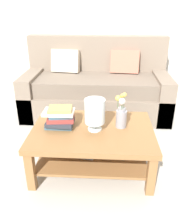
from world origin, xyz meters
TOP-DOWN VIEW (x-y plane):
  - ground_plane at (0.00, 0.00)m, footprint 10.00×10.00m
  - back_wall at (0.00, 1.65)m, footprint 6.40×0.12m
  - couch at (-0.12, 0.90)m, footprint 2.01×0.90m
  - coffee_table at (-0.09, -0.41)m, footprint 1.13×0.80m
  - book_stack_main at (-0.39, -0.39)m, footprint 0.29×0.22m
  - glass_hurricane_vase at (-0.06, -0.43)m, footprint 0.19×0.19m
  - flower_pitcher at (0.18, -0.36)m, footprint 0.11×0.12m

SIDE VIEW (x-z plane):
  - ground_plane at x=0.00m, z-range 0.00..0.00m
  - coffee_table at x=-0.09m, z-range 0.10..0.52m
  - couch at x=-0.12m, z-range -0.17..0.89m
  - book_stack_main at x=-0.39m, z-range 0.42..0.61m
  - flower_pitcher at x=0.18m, z-range 0.38..0.73m
  - glass_hurricane_vase at x=-0.06m, z-range 0.45..0.75m
  - back_wall at x=0.00m, z-range 0.00..2.70m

